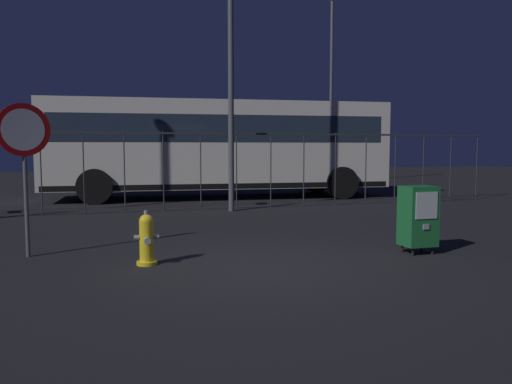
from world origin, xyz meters
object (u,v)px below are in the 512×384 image
object	(u,v)px
fire_hydrant	(146,239)
bus_near	(218,144)
stop_sign	(24,147)
street_light_far_left	(231,36)
newspaper_box_primary	(418,216)
street_light_near_right	(331,77)

from	to	relation	value
fire_hydrant	bus_near	size ratio (longest dim) A/B	0.07
stop_sign	street_light_far_left	size ratio (longest dim) A/B	0.30
newspaper_box_primary	street_light_far_left	size ratio (longest dim) A/B	0.14
fire_hydrant	stop_sign	size ratio (longest dim) A/B	0.33
bus_near	street_light_far_left	world-z (taller)	street_light_far_left
street_light_far_left	stop_sign	bearing A→B (deg)	-133.82
fire_hydrant	street_light_far_left	xyz separation A→B (m)	(2.61, 5.43, 3.95)
bus_near	newspaper_box_primary	bearing A→B (deg)	-79.22
newspaper_box_primary	bus_near	distance (m)	9.49
stop_sign	street_light_near_right	xyz separation A→B (m)	(11.05, 13.03, 3.11)
stop_sign	street_light_far_left	world-z (taller)	street_light_far_left
stop_sign	bus_near	size ratio (longest dim) A/B	0.21
fire_hydrant	stop_sign	bearing A→B (deg)	147.29
street_light_far_left	street_light_near_right	bearing A→B (deg)	51.65
fire_hydrant	bus_near	distance (m)	9.56
stop_sign	bus_near	xyz separation A→B (m)	(4.71, 7.90, 0.11)
fire_hydrant	stop_sign	xyz separation A→B (m)	(-1.61, 1.03, 1.25)
street_light_near_right	street_light_far_left	xyz separation A→B (m)	(-6.83, -8.63, -0.41)
newspaper_box_primary	bus_near	xyz separation A→B (m)	(-0.89, 9.38, 1.14)
newspaper_box_primary	stop_sign	size ratio (longest dim) A/B	0.46
newspaper_box_primary	stop_sign	distance (m)	5.88
newspaper_box_primary	street_light_near_right	distance (m)	16.04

